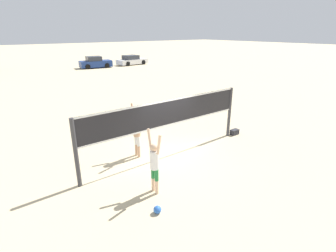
% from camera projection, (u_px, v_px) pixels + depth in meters
% --- Properties ---
extents(ground_plane, '(200.00, 200.00, 0.00)m').
position_uv_depth(ground_plane, '(168.00, 156.00, 10.67)').
color(ground_plane, beige).
extents(volleyball_net, '(7.40, 0.14, 2.34)m').
position_uv_depth(volleyball_net, '(168.00, 118.00, 10.11)').
color(volleyball_net, '#38383D').
rests_on(volleyball_net, ground_plane).
extents(player_spiker, '(0.28, 0.69, 2.05)m').
position_uv_depth(player_spiker, '(155.00, 161.00, 7.91)').
color(player_spiker, beige).
rests_on(player_spiker, ground_plane).
extents(player_blocker, '(0.28, 0.71, 2.16)m').
position_uv_depth(player_blocker, '(137.00, 130.00, 10.25)').
color(player_blocker, tan).
rests_on(player_blocker, ground_plane).
extents(volleyball, '(0.23, 0.23, 0.23)m').
position_uv_depth(volleyball, '(157.00, 210.00, 7.29)').
color(volleyball, blue).
rests_on(volleyball, ground_plane).
extents(gear_bag, '(0.42, 0.25, 0.26)m').
position_uv_depth(gear_bag, '(234.00, 132.00, 12.79)').
color(gear_bag, '#2D2D33').
rests_on(gear_bag, ground_plane).
extents(parked_car_near, '(4.67, 2.32, 1.37)m').
position_uv_depth(parked_car_near, '(132.00, 60.00, 38.42)').
color(parked_car_near, silver).
rests_on(parked_car_near, ground_plane).
extents(parked_car_mid, '(4.36, 2.39, 1.51)m').
position_uv_depth(parked_car_mid, '(95.00, 63.00, 35.29)').
color(parked_car_mid, navy).
rests_on(parked_car_mid, ground_plane).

